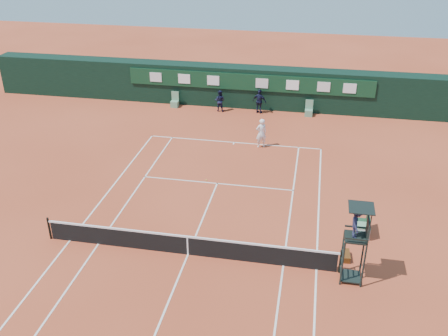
% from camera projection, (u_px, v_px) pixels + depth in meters
% --- Properties ---
extents(ground, '(90.00, 90.00, 0.00)m').
position_uv_depth(ground, '(188.00, 254.00, 21.56)').
color(ground, '#BB4B2C').
rests_on(ground, ground).
extents(court_lines, '(11.05, 23.85, 0.01)m').
position_uv_depth(court_lines, '(188.00, 254.00, 21.55)').
color(court_lines, silver).
rests_on(court_lines, ground).
extents(tennis_net, '(12.90, 0.10, 1.10)m').
position_uv_depth(tennis_net, '(188.00, 245.00, 21.32)').
color(tennis_net, black).
rests_on(tennis_net, ground).
extents(back_wall, '(40.00, 1.65, 3.00)m').
position_uv_depth(back_wall, '(250.00, 87.00, 37.20)').
color(back_wall, black).
rests_on(back_wall, ground).
extents(linesman_chair_left, '(0.55, 0.50, 1.15)m').
position_uv_depth(linesman_chair_left, '(175.00, 103.00, 37.56)').
color(linesman_chair_left, '#5F926D').
rests_on(linesman_chair_left, ground).
extents(linesman_chair_right, '(0.55, 0.50, 1.15)m').
position_uv_depth(linesman_chair_right, '(309.00, 112.00, 35.92)').
color(linesman_chair_right, slate).
rests_on(linesman_chair_right, ground).
extents(umpire_chair, '(0.96, 0.95, 3.42)m').
position_uv_depth(umpire_chair, '(357.00, 228.00, 18.99)').
color(umpire_chair, black).
rests_on(umpire_chair, ground).
extents(player_bench, '(0.56, 1.20, 1.10)m').
position_uv_depth(player_bench, '(364.00, 223.00, 22.64)').
color(player_bench, '#193F25').
rests_on(player_bench, ground).
extents(tennis_bag, '(0.36, 0.75, 0.27)m').
position_uv_depth(tennis_bag, '(346.00, 256.00, 21.25)').
color(tennis_bag, black).
rests_on(tennis_bag, ground).
extents(cooler, '(0.57, 0.57, 0.65)m').
position_uv_depth(cooler, '(363.00, 231.00, 22.56)').
color(cooler, silver).
rests_on(cooler, ground).
extents(tennis_ball, '(0.07, 0.07, 0.07)m').
position_uv_depth(tennis_ball, '(206.00, 180.00, 27.43)').
color(tennis_ball, '#C2E234').
rests_on(tennis_ball, ground).
extents(player, '(0.82, 0.72, 1.88)m').
position_uv_depth(player, '(261.00, 133.00, 30.90)').
color(player, white).
rests_on(player, ground).
extents(ball_kid_left, '(0.84, 0.70, 1.58)m').
position_uv_depth(ball_kid_left, '(220.00, 101.00, 36.56)').
color(ball_kid_left, black).
rests_on(ball_kid_left, ground).
extents(ball_kid_right, '(1.13, 0.73, 1.79)m').
position_uv_depth(ball_kid_right, '(259.00, 101.00, 36.14)').
color(ball_kid_right, black).
rests_on(ball_kid_right, ground).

